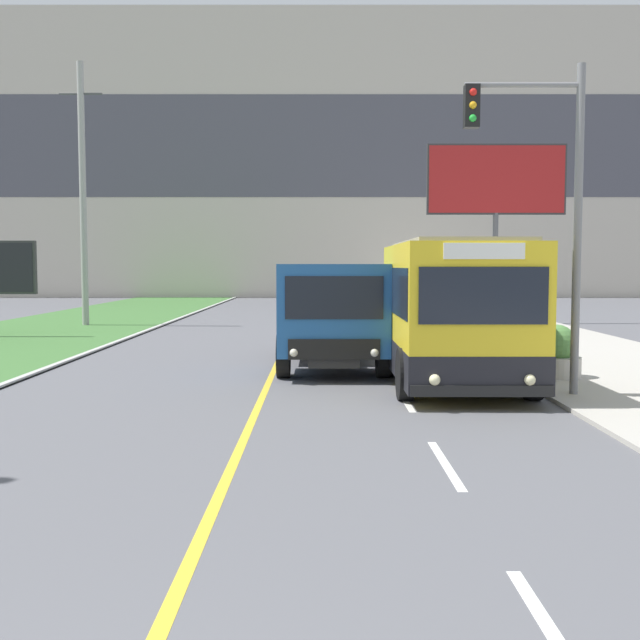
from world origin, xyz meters
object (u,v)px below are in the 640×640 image
city_bus (457,314)px  billboard_large (498,185)px  dump_truck (334,317)px  planter_round_second (524,339)px  traffic_light_mast (548,189)px  utility_pole_far (84,194)px  planter_round_near (558,354)px

city_bus → billboard_large: bearing=74.4°
dump_truck → planter_round_second: bearing=23.5°
traffic_light_mast → planter_round_second: (1.23, 5.97, -3.46)m
dump_truck → traffic_light_mast: (4.01, -3.70, 2.71)m
utility_pole_far → dump_truck: bearing=-53.2°
city_bus → planter_round_near: size_ratio=4.61×
billboard_large → utility_pole_far: bearing=-176.1°
planter_round_near → traffic_light_mast: bearing=-113.7°
utility_pole_far → traffic_light_mast: size_ratio=1.74×
city_bus → planter_round_second: bearing=60.3°
traffic_light_mast → utility_pole_far: bearing=129.3°
planter_round_near → billboard_large: bearing=81.6°
city_bus → billboard_large: billboard_large is taller
planter_round_second → planter_round_near: bearing=-93.9°
dump_truck → traffic_light_mast: bearing=-42.7°
traffic_light_mast → billboard_large: bearing=79.6°
planter_round_second → dump_truck: bearing=-156.5°
planter_round_near → utility_pole_far: bearing=135.1°
utility_pole_far → planter_round_near: (15.30, -15.26, -4.99)m
utility_pole_far → billboard_large: (17.74, 1.21, 0.49)m
traffic_light_mast → planter_round_second: 7.01m
utility_pole_far → traffic_light_mast: utility_pole_far is taller
traffic_light_mast → planter_round_second: size_ratio=5.64×
utility_pole_far → planter_round_second: (15.55, -11.52, -5.02)m
planter_round_near → planter_round_second: planter_round_near is taller
city_bus → billboard_large: (4.89, 17.47, 4.52)m
traffic_light_mast → billboard_large: billboard_large is taller
city_bus → utility_pole_far: utility_pole_far is taller
city_bus → planter_round_near: bearing=22.2°
dump_truck → planter_round_near: dump_truck is taller
utility_pole_far → traffic_light_mast: bearing=-50.7°
utility_pole_far → planter_round_near: 22.18m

